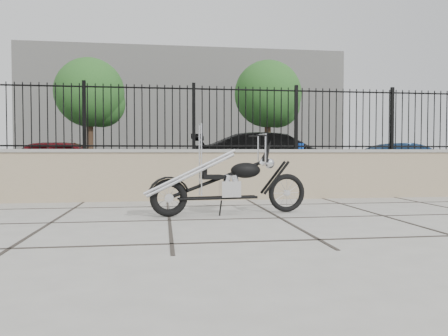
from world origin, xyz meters
TOP-DOWN VIEW (x-y plane):
  - ground_plane at (0.00, 0.00)m, footprint 90.00×90.00m
  - parking_lot at (0.00, 12.50)m, footprint 30.00×30.00m
  - retaining_wall at (0.00, 2.50)m, footprint 14.00×0.36m
  - iron_fence at (0.00, 2.50)m, footprint 14.00×0.08m
  - background_building at (0.00, 26.50)m, footprint 22.00×6.00m
  - chopper_motorcycle at (-0.67, 0.44)m, footprint 2.24×0.66m
  - car_red at (-4.24, 7.12)m, footprint 3.89×1.82m
  - car_black at (1.87, 7.23)m, footprint 5.39×2.66m
  - car_blue at (6.32, 7.41)m, footprint 3.76×1.68m
  - bollard_a at (-2.53, 4.97)m, footprint 0.13×0.13m
  - bollard_b at (1.88, 4.88)m, footprint 0.15×0.15m
  - bollard_c at (6.03, 5.13)m, footprint 0.13×0.13m
  - tree_left at (-5.17, 16.71)m, footprint 3.42×3.42m
  - tree_right at (3.81, 16.33)m, footprint 3.45×3.45m

SIDE VIEW (x-z plane):
  - ground_plane at x=0.00m, z-range 0.00..0.00m
  - parking_lot at x=0.00m, z-range 0.00..0.00m
  - bollard_c at x=6.03m, z-range 0.00..0.87m
  - bollard_a at x=-2.53m, z-range 0.00..0.96m
  - retaining_wall at x=0.00m, z-range 0.00..0.96m
  - bollard_b at x=1.88m, z-range 0.00..1.14m
  - car_blue at x=6.32m, z-range 0.00..1.20m
  - car_red at x=-4.24m, z-range 0.00..1.29m
  - chopper_motorcycle at x=-0.67m, z-range 0.00..1.33m
  - car_black at x=1.87m, z-range 0.00..1.51m
  - iron_fence at x=0.00m, z-range 0.96..2.16m
  - background_building at x=0.00m, z-range 0.00..8.00m
  - tree_left at x=-5.17m, z-range 1.15..6.92m
  - tree_right at x=3.81m, z-range 1.17..7.00m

